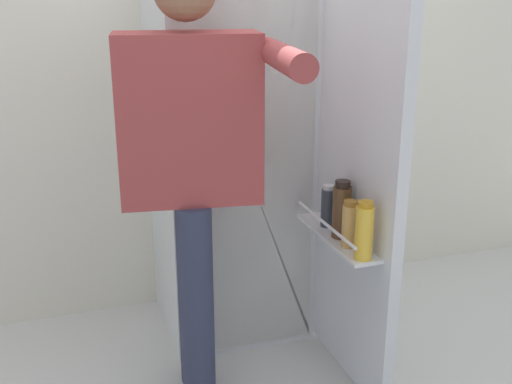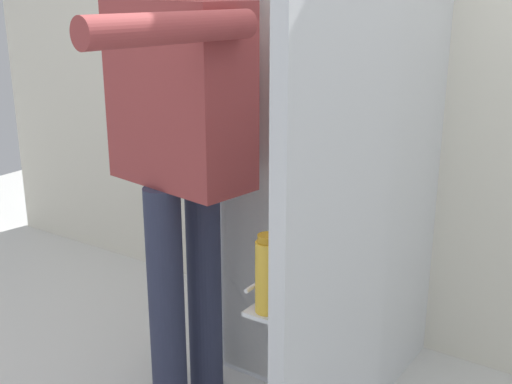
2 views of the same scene
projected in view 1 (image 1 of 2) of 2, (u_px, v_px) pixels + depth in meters
ground_plane at (268, 382)px, 2.48m from camera, size 6.59×6.59×0.00m
kitchen_wall at (207, 40)px, 2.86m from camera, size 4.40×0.10×2.53m
refrigerator at (237, 157)px, 2.67m from camera, size 0.65×1.17×1.61m
person at (193, 152)px, 2.12m from camera, size 0.56×0.82×1.60m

